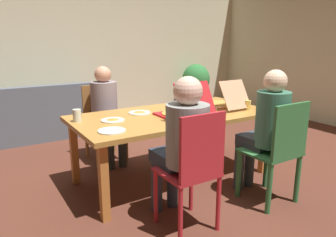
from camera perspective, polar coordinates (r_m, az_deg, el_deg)
The scene contains 19 objects.
ground_plane at distance 3.60m, azimuth 0.86°, elevation -10.45°, with size 20.00×20.00×0.00m, color #5A2E21.
back_wall at distance 6.12m, azimuth -15.48°, elevation 12.92°, with size 7.26×0.12×2.84m, color beige.
side_wall_right at distance 6.54m, azimuth 24.37°, elevation 12.24°, with size 0.12×5.28×2.84m, color beige.
dining_table at distance 3.38m, azimuth 0.90°, elevation -0.22°, with size 2.09×1.04×0.73m.
chair_0 at distance 2.44m, azimuth 4.72°, elevation -8.61°, with size 0.41×0.42×0.99m.
person_0 at distance 2.50m, azimuth 2.65°, elevation -3.76°, with size 0.33×0.55×1.23m.
chair_1 at distance 4.10m, azimuth -11.70°, elevation 0.00°, with size 0.43×0.45×0.93m.
person_1 at distance 3.92m, azimuth -11.02°, elevation 2.10°, with size 0.32×0.53×1.18m.
chair_2 at distance 3.04m, azimuth 19.09°, elevation -5.52°, with size 0.45×0.44×0.97m.
person_2 at distance 3.07m, azimuth 17.26°, elevation -1.08°, with size 0.30×0.50×1.24m.
pizza_box_0 at distance 3.20m, azimuth 2.55°, elevation 1.19°, with size 0.40×0.59×0.37m.
pizza_box_1 at distance 3.75m, azimuth 9.65°, elevation 2.82°, with size 0.34×0.52×0.32m.
plate_0 at distance 3.39m, azimuth -5.14°, elevation 1.11°, with size 0.23×0.23×0.03m.
plate_1 at distance 3.11m, azimuth -9.91°, elevation -0.25°, with size 0.23×0.23×0.03m.
plate_2 at distance 2.76m, azimuth -10.09°, elevation -2.17°, with size 0.24×0.24×0.01m.
drinking_glass_0 at distance 3.14m, azimuth -16.03°, elevation 0.52°, with size 0.08×0.08×0.12m, color silver.
drinking_glass_1 at distance 3.65m, azimuth 14.18°, elevation 2.35°, with size 0.06×0.06×0.11m, color #E6C15A.
couch at distance 5.30m, azimuth -22.03°, elevation 0.02°, with size 2.03×0.78×0.84m.
potted_plant at distance 6.82m, azimuth 5.04°, elevation 6.54°, with size 0.58×0.58×0.99m.
Camera 1 is at (-1.78, -2.75, 1.50)m, focal length 33.92 mm.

